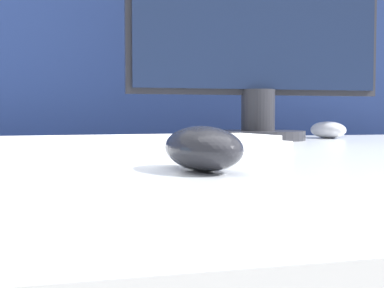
# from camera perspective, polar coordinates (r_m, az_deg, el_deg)

# --- Properties ---
(partition_panel) EXTENTS (5.00, 0.03, 1.19)m
(partition_panel) POSITION_cam_1_polar(r_m,az_deg,el_deg) (1.44, -6.81, -4.62)
(partition_panel) COLOR navy
(partition_panel) RESTS_ON ground_plane
(computer_mouse_near) EXTENTS (0.07, 0.13, 0.04)m
(computer_mouse_near) POSITION_cam_1_polar(r_m,az_deg,el_deg) (0.50, 1.10, -0.46)
(computer_mouse_near) COLOR #232328
(computer_mouse_near) RESTS_ON desk
(keyboard) EXTENTS (0.42, 0.19, 0.02)m
(keyboard) POSITION_cam_1_polar(r_m,az_deg,el_deg) (0.75, -5.74, -0.08)
(keyboard) COLOR white
(keyboard) RESTS_ON desk
(monitor) EXTENTS (0.56, 0.20, 0.44)m
(monitor) POSITION_cam_1_polar(r_m,az_deg,el_deg) (1.16, 7.08, 11.96)
(monitor) COLOR #28282D
(monitor) RESTS_ON desk
(computer_mouse_far) EXTENTS (0.06, 0.12, 0.04)m
(computer_mouse_far) POSITION_cam_1_polar(r_m,az_deg,el_deg) (1.27, 14.30, 1.47)
(computer_mouse_far) COLOR silver
(computer_mouse_far) RESTS_ON desk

